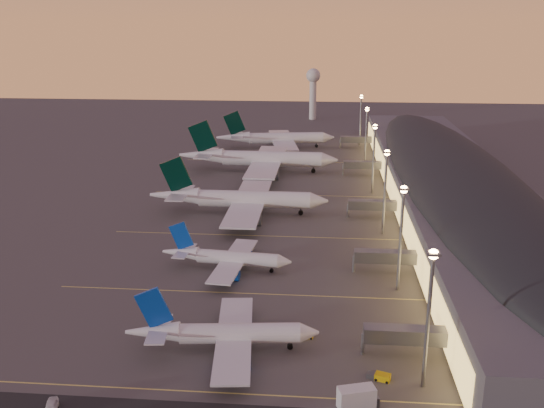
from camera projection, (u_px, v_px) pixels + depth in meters
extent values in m
plane|color=#474441|center=(248.00, 285.00, 147.85)|extent=(700.00, 700.00, 0.00)
cylinder|color=silver|center=(240.00, 333.00, 117.67)|extent=(23.57, 6.36, 3.96)
cone|color=silver|center=(309.00, 333.00, 117.90)|extent=(4.15, 4.33, 3.96)
cone|color=silver|center=(153.00, 332.00, 117.23)|extent=(10.87, 5.04, 3.96)
cube|color=silver|center=(234.00, 337.00, 117.85)|extent=(10.19, 33.91, 0.44)
cylinder|color=#0C3A9E|center=(239.00, 324.00, 125.28)|extent=(5.54, 3.50, 2.97)
cylinder|color=#0C3A9E|center=(237.00, 363.00, 111.23)|extent=(5.54, 3.50, 2.97)
cube|color=#0C3A9E|center=(154.00, 308.00, 115.74)|extent=(7.29, 1.35, 8.60)
cube|color=silver|center=(159.00, 329.00, 117.08)|extent=(4.98, 12.34, 0.28)
cylinder|color=black|center=(290.00, 345.00, 118.64)|extent=(0.35, 0.35, 1.56)
cylinder|color=black|center=(290.00, 346.00, 118.71)|extent=(1.18, 0.81, 1.11)
cylinder|color=black|center=(231.00, 339.00, 121.09)|extent=(0.35, 0.35, 1.56)
cylinder|color=black|center=(231.00, 340.00, 121.16)|extent=(1.18, 0.81, 1.11)
cylinder|color=black|center=(230.00, 353.00, 115.78)|extent=(0.35, 0.35, 1.56)
cylinder|color=black|center=(230.00, 354.00, 115.85)|extent=(1.18, 0.81, 1.11)
cylinder|color=silver|center=(238.00, 258.00, 155.57)|extent=(21.49, 5.81, 3.61)
cone|color=silver|center=(285.00, 262.00, 153.34)|extent=(3.78, 3.95, 3.61)
cone|color=silver|center=(180.00, 252.00, 158.23)|extent=(9.91, 4.59, 3.61)
cube|color=silver|center=(234.00, 260.00, 155.94)|extent=(9.30, 30.91, 0.40)
cylinder|color=#0C3A9E|center=(242.00, 255.00, 162.46)|extent=(5.05, 3.20, 2.71)
cylinder|color=#0C3A9E|center=(230.00, 275.00, 149.88)|extent=(5.05, 3.20, 2.71)
cube|color=#0C3A9E|center=(181.00, 236.00, 156.78)|extent=(6.64, 1.23, 7.84)
cube|color=silver|center=(184.00, 251.00, 157.86)|extent=(4.55, 11.25, 0.25)
cylinder|color=black|center=(272.00, 270.00, 154.69)|extent=(0.32, 0.32, 1.43)
cylinder|color=black|center=(272.00, 271.00, 154.75)|extent=(1.07, 0.73, 1.01)
cylinder|color=black|center=(234.00, 263.00, 158.99)|extent=(0.32, 0.32, 1.43)
cylinder|color=black|center=(234.00, 264.00, 159.05)|extent=(1.07, 0.73, 1.01)
cylinder|color=black|center=(229.00, 271.00, 154.24)|extent=(0.32, 0.32, 1.43)
cylinder|color=black|center=(229.00, 271.00, 154.30)|extent=(1.07, 0.73, 1.01)
cylinder|color=silver|center=(254.00, 199.00, 200.53)|extent=(36.94, 5.61, 5.59)
cone|color=silver|center=(319.00, 201.00, 198.76)|extent=(5.96, 5.59, 5.59)
cone|color=silver|center=(175.00, 195.00, 202.55)|extent=(16.69, 5.60, 5.59)
cube|color=silver|center=(249.00, 202.00, 200.97)|extent=(10.77, 54.00, 0.61)
cylinder|color=#5A5D62|center=(256.00, 197.00, 212.74)|extent=(8.34, 4.20, 4.19)
cylinder|color=#5A5D62|center=(248.00, 219.00, 190.09)|extent=(8.34, 4.20, 4.19)
cube|color=black|center=(176.00, 174.00, 200.38)|extent=(11.02, 0.85, 12.40)
cube|color=silver|center=(180.00, 193.00, 202.14)|extent=(5.97, 19.44, 0.39)
cylinder|color=black|center=(301.00, 212.00, 200.39)|extent=(0.45, 0.45, 2.23)
cylinder|color=black|center=(301.00, 213.00, 200.48)|extent=(1.56, 0.98, 1.56)
cylinder|color=black|center=(247.00, 207.00, 205.64)|extent=(0.45, 0.45, 2.23)
cylinder|color=black|center=(247.00, 208.00, 205.74)|extent=(1.56, 0.98, 1.56)
cylinder|color=black|center=(244.00, 214.00, 198.19)|extent=(0.45, 0.45, 2.23)
cylinder|color=black|center=(244.00, 215.00, 198.29)|extent=(1.56, 0.98, 1.56)
cylinder|color=silver|center=(272.00, 159.00, 256.06)|extent=(42.00, 6.96, 6.34)
cone|color=silver|center=(330.00, 160.00, 253.72)|extent=(6.85, 6.44, 6.34)
cone|color=silver|center=(201.00, 155.00, 258.76)|extent=(19.02, 6.62, 6.34)
cube|color=silver|center=(267.00, 161.00, 256.58)|extent=(13.08, 61.44, 0.70)
cylinder|color=#5A5D62|center=(273.00, 159.00, 269.90)|extent=(9.53, 4.89, 4.75)
cylinder|color=#5A5D62|center=(267.00, 174.00, 244.24)|extent=(9.53, 4.89, 4.75)
cube|color=black|center=(203.00, 136.00, 256.28)|extent=(12.51, 1.14, 14.07)
cube|color=silver|center=(206.00, 153.00, 258.26)|extent=(7.09, 22.15, 0.44)
cylinder|color=black|center=(313.00, 170.00, 255.65)|extent=(0.51, 0.51, 2.54)
cylinder|color=black|center=(313.00, 171.00, 255.77)|extent=(1.79, 1.14, 1.77)
cylinder|color=black|center=(265.00, 166.00, 261.90)|extent=(0.51, 0.51, 2.54)
cylinder|color=black|center=(265.00, 167.00, 262.01)|extent=(1.79, 1.14, 1.77)
cylinder|color=black|center=(263.00, 171.00, 253.45)|extent=(0.51, 0.51, 2.54)
cylinder|color=black|center=(263.00, 172.00, 253.56)|extent=(1.79, 1.14, 1.77)
cylinder|color=silver|center=(286.00, 138.00, 304.64)|extent=(37.24, 11.22, 5.57)
cone|color=silver|center=(328.00, 138.00, 306.07)|extent=(6.73, 6.42, 5.57)
cone|color=silver|center=(233.00, 137.00, 302.65)|extent=(17.29, 8.08, 5.57)
cube|color=silver|center=(283.00, 140.00, 304.81)|extent=(18.91, 54.83, 0.61)
cylinder|color=#5A5D62|center=(283.00, 139.00, 316.74)|extent=(8.86, 5.42, 4.18)
cylinder|color=#5A5D62|center=(287.00, 148.00, 294.13)|extent=(8.86, 5.42, 4.18)
cube|color=black|center=(234.00, 123.00, 300.62)|extent=(10.98, 2.53, 12.36)
cube|color=silver|center=(237.00, 136.00, 302.55)|extent=(8.87, 20.06, 0.39)
cylinder|color=black|center=(316.00, 145.00, 306.81)|extent=(0.51, 0.51, 2.23)
cylinder|color=black|center=(316.00, 146.00, 306.91)|extent=(1.69, 1.20, 1.56)
cylinder|color=black|center=(280.00, 144.00, 309.30)|extent=(0.51, 0.51, 2.23)
cylinder|color=black|center=(280.00, 145.00, 309.40)|extent=(1.69, 1.20, 1.56)
cylinder|color=black|center=(281.00, 147.00, 301.86)|extent=(0.51, 0.51, 2.23)
cylinder|color=black|center=(281.00, 148.00, 301.96)|extent=(1.69, 1.20, 1.56)
cube|color=#525258|center=(451.00, 188.00, 210.12)|extent=(40.00, 255.00, 12.00)
ellipsoid|color=black|center=(452.00, 171.00, 208.37)|extent=(39.00, 253.00, 10.92)
cube|color=#F3C15D|center=(392.00, 190.00, 212.07)|extent=(0.40, 244.80, 8.00)
cube|color=#5A5D62|center=(406.00, 335.00, 115.15)|extent=(16.00, 3.20, 3.00)
cylinder|color=slate|center=(363.00, 344.00, 116.47)|extent=(0.70, 0.70, 4.40)
cube|color=#5A5D62|center=(386.00, 257.00, 153.28)|extent=(16.00, 3.20, 3.00)
cylinder|color=slate|center=(354.00, 264.00, 154.60)|extent=(0.70, 0.70, 4.40)
cube|color=#5A5D62|center=(373.00, 205.00, 196.17)|extent=(16.00, 3.20, 3.00)
cylinder|color=slate|center=(348.00, 211.00, 197.50)|extent=(0.70, 0.70, 4.40)
cube|color=#5A5D62|center=(363.00, 165.00, 250.50)|extent=(16.00, 3.20, 3.00)
cylinder|color=slate|center=(343.00, 170.00, 251.83)|extent=(0.70, 0.70, 4.40)
cube|color=#5A5D62|center=(356.00, 139.00, 303.88)|extent=(16.00, 3.20, 3.00)
cylinder|color=slate|center=(340.00, 144.00, 305.21)|extent=(0.70, 0.70, 4.40)
cylinder|color=slate|center=(428.00, 323.00, 103.12)|extent=(0.70, 0.70, 25.00)
cube|color=slate|center=(434.00, 253.00, 99.43)|extent=(2.20, 2.20, 0.50)
sphere|color=#F4AD60|center=(433.00, 254.00, 99.49)|extent=(1.80, 1.80, 1.80)
cylinder|color=slate|center=(400.00, 241.00, 141.25)|extent=(0.70, 0.70, 25.00)
cube|color=slate|center=(404.00, 189.00, 137.56)|extent=(2.20, 2.20, 0.50)
sphere|color=#F4AD60|center=(404.00, 189.00, 137.62)|extent=(1.80, 1.80, 1.80)
cylinder|color=slate|center=(385.00, 194.00, 179.38)|extent=(0.70, 0.70, 25.00)
cube|color=slate|center=(387.00, 152.00, 175.69)|extent=(2.20, 2.20, 0.50)
sphere|color=#F4AD60|center=(387.00, 153.00, 175.74)|extent=(1.80, 1.80, 1.80)
cylinder|color=slate|center=(373.00, 160.00, 222.27)|extent=(0.70, 0.70, 25.00)
cube|color=slate|center=(375.00, 126.00, 218.58)|extent=(2.20, 2.20, 0.50)
sphere|color=#F4AD60|center=(375.00, 127.00, 218.64)|extent=(1.80, 1.80, 1.80)
cylinder|color=slate|center=(366.00, 138.00, 265.17)|extent=(0.70, 0.70, 25.00)
cube|color=slate|center=(367.00, 109.00, 261.47)|extent=(2.20, 2.20, 0.50)
sphere|color=#F4AD60|center=(367.00, 109.00, 261.53)|extent=(1.80, 1.80, 1.80)
cylinder|color=slate|center=(360.00, 121.00, 308.06)|extent=(0.70, 0.70, 25.00)
cube|color=slate|center=(361.00, 96.00, 304.37)|extent=(2.20, 2.20, 0.50)
sphere|color=#F4AD60|center=(361.00, 97.00, 304.43)|extent=(1.80, 1.80, 1.80)
cylinder|color=silver|center=(313.00, 99.00, 391.07)|extent=(4.40, 4.40, 26.00)
sphere|color=silver|center=(313.00, 75.00, 386.71)|extent=(9.00, 9.00, 9.00)
cube|color=#D8C659|center=(216.00, 393.00, 104.95)|extent=(90.00, 0.36, 0.00)
cube|color=#D8C659|center=(245.00, 293.00, 143.08)|extent=(90.00, 0.36, 0.00)
cube|color=#D8C659|center=(262.00, 236.00, 181.21)|extent=(90.00, 0.36, 0.00)
cube|color=#D8C659|center=(275.00, 195.00, 224.10)|extent=(90.00, 0.36, 0.00)
cube|color=#D8C659|center=(285.00, 161.00, 276.53)|extent=(90.00, 0.36, 0.00)
cube|color=#CCA408|center=(383.00, 377.00, 108.44)|extent=(3.09, 2.48, 1.23)
cube|color=#5A5D62|center=(372.00, 375.00, 109.29)|extent=(1.96, 1.89, 0.89)
cylinder|color=black|center=(389.00, 378.00, 108.87)|extent=(0.53, 0.35, 0.49)
cylinder|color=black|center=(387.00, 383.00, 107.41)|extent=(0.53, 0.35, 0.49)
cylinder|color=black|center=(378.00, 375.00, 109.67)|extent=(0.53, 0.35, 0.49)
cylinder|color=black|center=(376.00, 380.00, 108.22)|extent=(0.53, 0.35, 0.49)
cube|color=#CCA408|center=(307.00, 334.00, 123.18)|extent=(2.81, 2.01, 1.18)
cube|color=#5A5D62|center=(298.00, 334.00, 123.68)|extent=(1.71, 1.62, 0.86)
cylinder|color=black|center=(312.00, 335.00, 123.81)|extent=(0.50, 0.27, 0.47)
cylinder|color=black|center=(311.00, 338.00, 122.31)|extent=(0.50, 0.27, 0.47)
cylinder|color=black|center=(303.00, 333.00, 124.26)|extent=(0.50, 0.27, 0.47)
cylinder|color=black|center=(302.00, 337.00, 122.77)|extent=(0.50, 0.27, 0.47)
cube|color=silver|center=(356.00, 398.00, 100.27)|extent=(6.66, 4.33, 3.80)
cube|color=#5A5D62|center=(372.00, 401.00, 101.05)|extent=(2.63, 2.93, 2.01)
imported|color=silver|center=(51.00, 407.00, 99.67)|extent=(3.22, 5.31, 1.69)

